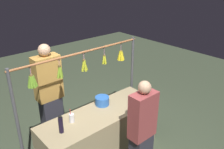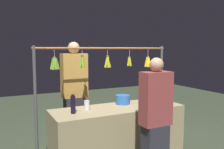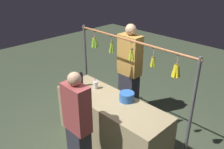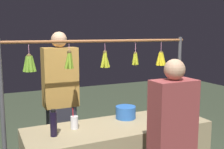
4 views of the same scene
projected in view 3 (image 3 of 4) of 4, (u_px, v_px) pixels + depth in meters
The scene contains 8 objects.
ground_plane at pixel (111, 142), 3.98m from camera, with size 12.00×12.00×0.00m, color #394330.
market_counter at pixel (111, 122), 3.81m from camera, with size 1.94×0.66×0.81m, color tan.
display_rack at pixel (128, 67), 3.73m from camera, with size 2.26×0.14×1.71m.
water_bottle at pixel (81, 80), 4.01m from camera, with size 0.06×0.06×0.26m.
blue_bucket at pixel (127, 97), 3.60m from camera, with size 0.22×0.22×0.14m, color blue.
drink_cup at pixel (95, 85), 3.95m from camera, with size 0.08×0.08×0.21m.
vendor_person at pixel (129, 72), 4.40m from camera, with size 0.42×0.23×1.78m.
customer_person at pixel (78, 127), 3.10m from camera, with size 0.37×0.20×1.56m.
Camera 3 is at (-2.23, 2.18, 2.72)m, focal length 38.23 mm.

